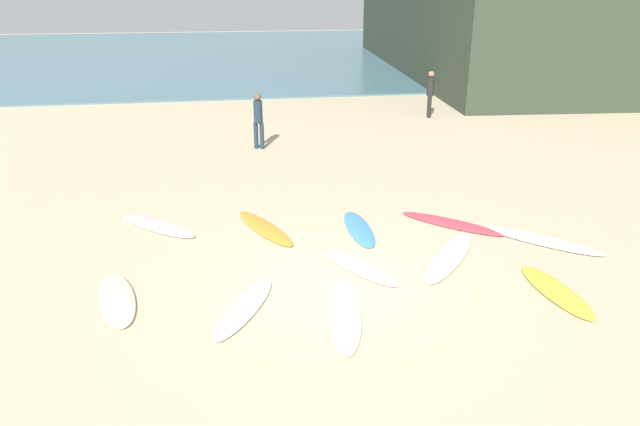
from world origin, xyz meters
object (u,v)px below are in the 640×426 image
at_px(surfboard_6, 244,307).
at_px(surfboard_7, 265,228).
at_px(surfboard_10, 359,267).
at_px(surfboard_8, 158,226).
at_px(surfboard_2, 450,256).
at_px(surfboard_5, 556,291).
at_px(surfboard_0, 543,240).
at_px(beachgoer_mid, 430,92).
at_px(surfboard_3, 452,223).
at_px(surfboard_4, 359,229).
at_px(surfboard_9, 116,299).
at_px(beachgoer_near, 258,118).
at_px(surfboard_1, 345,314).

bearing_deg(surfboard_6, surfboard_7, 106.27).
bearing_deg(surfboard_10, surfboard_8, 115.61).
distance_m(surfboard_6, surfboard_7, 3.39).
distance_m(surfboard_2, surfboard_5, 2.10).
bearing_deg(surfboard_0, beachgoer_mid, 37.60).
height_order(surfboard_3, surfboard_8, surfboard_8).
bearing_deg(surfboard_5, surfboard_10, -28.75).
distance_m(surfboard_3, surfboard_4, 2.11).
bearing_deg(surfboard_6, beachgoer_mid, 86.43).
distance_m(surfboard_2, surfboard_9, 6.23).
bearing_deg(beachgoer_near, surfboard_4, -53.56).
xyz_separation_m(surfboard_8, surfboard_9, (-0.42, -3.18, -0.00)).
height_order(surfboard_6, surfboard_8, surfboard_8).
height_order(surfboard_3, surfboard_5, surfboard_5).
distance_m(surfboard_0, surfboard_6, 6.50).
distance_m(surfboard_1, beachgoer_near, 10.67).
distance_m(surfboard_3, beachgoer_mid, 11.43).
relative_size(surfboard_1, surfboard_6, 1.13).
relative_size(surfboard_5, surfboard_6, 0.94).
height_order(surfboard_5, surfboard_9, surfboard_9).
distance_m(surfboard_2, surfboard_10, 1.86).
distance_m(surfboard_7, surfboard_10, 2.73).
distance_m(surfboard_4, surfboard_10, 1.88).
relative_size(surfboard_2, surfboard_5, 1.31).
xyz_separation_m(surfboard_0, surfboard_3, (-1.53, 1.20, -0.00)).
height_order(surfboard_9, beachgoer_mid, beachgoer_mid).
relative_size(surfboard_4, beachgoer_mid, 1.12).
height_order(surfboard_0, surfboard_2, surfboard_0).
distance_m(surfboard_9, beachgoer_mid, 16.66).
xyz_separation_m(surfboard_0, beachgoer_mid, (1.74, 12.11, 0.99)).
relative_size(surfboard_0, surfboard_3, 1.04).
height_order(surfboard_1, surfboard_3, surfboard_3).
relative_size(surfboard_4, surfboard_10, 1.05).
relative_size(surfboard_6, beachgoer_mid, 1.16).
xyz_separation_m(surfboard_5, beachgoer_near, (-4.43, 10.49, 0.97)).
bearing_deg(surfboard_2, surfboard_0, -131.94).
bearing_deg(surfboard_8, surfboard_4, 123.09).
height_order(surfboard_1, surfboard_9, surfboard_9).
bearing_deg(surfboard_8, surfboard_7, 122.41).
relative_size(surfboard_7, surfboard_10, 1.18).
distance_m(surfboard_2, surfboard_8, 6.30).
distance_m(surfboard_7, beachgoer_mid, 12.88).
distance_m(surfboard_2, surfboard_4, 2.21).
height_order(surfboard_6, surfboard_7, surfboard_6).
distance_m(surfboard_3, surfboard_7, 4.17).
xyz_separation_m(surfboard_4, surfboard_5, (2.76, -3.31, 0.00)).
bearing_deg(surfboard_4, surfboard_0, 161.16).
xyz_separation_m(surfboard_10, beachgoer_mid, (5.80, 12.68, 0.99)).
relative_size(surfboard_0, surfboard_7, 1.08).
bearing_deg(surfboard_6, surfboard_3, 58.03).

